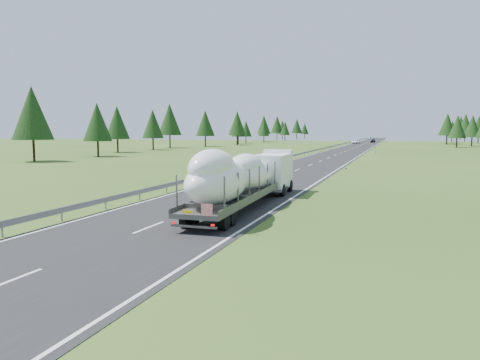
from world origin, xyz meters
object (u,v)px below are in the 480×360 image
(highway_sign, at_px, (376,145))
(distant_car_dark, at_px, (373,141))
(distant_van, at_px, (356,141))
(distant_car_blue, at_px, (370,138))
(boat_truck, at_px, (243,176))

(highway_sign, distance_m, distant_car_dark, 92.91)
(distant_van, distance_m, distant_car_blue, 81.66)
(distant_van, relative_size, distant_car_dark, 1.25)
(highway_sign, relative_size, boat_truck, 0.15)
(boat_truck, xyz_separation_m, distant_van, (-6.08, 149.58, -1.24))
(distant_van, xyz_separation_m, distant_car_blue, (0.36, 81.66, -0.13))
(distant_car_dark, height_order, distant_car_blue, distant_car_dark)
(distant_car_dark, bearing_deg, distant_car_blue, 96.27)
(highway_sign, bearing_deg, distant_car_blue, 93.73)
(distant_car_dark, bearing_deg, distant_van, -106.99)
(distant_car_blue, bearing_deg, highway_sign, -87.44)
(highway_sign, distance_m, distant_car_blue, 158.75)
(distant_van, bearing_deg, highway_sign, -82.21)
(distant_van, bearing_deg, boat_truck, -87.80)
(boat_truck, distance_m, distant_car_blue, 231.32)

